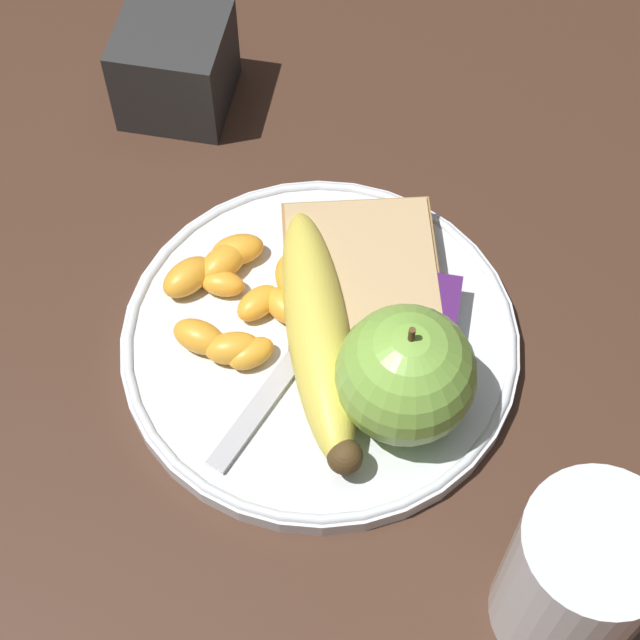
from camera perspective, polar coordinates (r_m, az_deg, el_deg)
ground_plane at (r=0.65m, az=-0.00°, el=-1.47°), size 3.00×3.00×0.00m
plate at (r=0.64m, az=-0.00°, el=-1.12°), size 0.24×0.24×0.01m
juice_glass at (r=0.55m, az=13.56°, el=-13.35°), size 0.07×0.07×0.11m
apple at (r=0.58m, az=4.60°, el=-2.95°), size 0.08×0.08×0.09m
banana at (r=0.62m, az=0.26°, el=-0.85°), size 0.17×0.09×0.04m
bread_slice at (r=0.65m, az=2.19°, el=2.55°), size 0.12×0.11×0.02m
fork at (r=0.64m, az=-0.46°, el=-0.87°), size 0.17×0.08×0.00m
jam_packet at (r=0.64m, az=5.83°, el=0.50°), size 0.04×0.03×0.02m
orange_segment_0 at (r=0.65m, az=-1.63°, el=2.41°), size 0.03×0.02×0.02m
orange_segment_1 at (r=0.65m, az=-5.21°, el=1.94°), size 0.02×0.03×0.02m
orange_segment_2 at (r=0.63m, az=-4.67°, el=-1.51°), size 0.03×0.04×0.02m
orange_segment_3 at (r=0.67m, az=-4.42°, el=3.75°), size 0.03×0.04×0.02m
orange_segment_4 at (r=0.63m, az=-3.69°, el=-1.79°), size 0.03×0.03×0.02m
orange_segment_5 at (r=0.63m, az=-6.45°, el=-0.89°), size 0.03×0.04×0.02m
orange_segment_6 at (r=0.66m, az=-7.08°, el=2.29°), size 0.04×0.04×0.02m
orange_segment_7 at (r=0.64m, az=-1.92°, el=0.73°), size 0.03×0.04×0.02m
orange_segment_8 at (r=0.64m, az=-3.33°, el=0.91°), size 0.03×0.03×0.02m
orange_segment_9 at (r=0.66m, az=-5.19°, el=3.07°), size 0.04×0.04×0.02m
condiment_caddy at (r=0.75m, az=-7.74°, el=13.29°), size 0.07×0.07×0.07m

